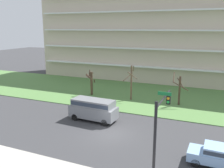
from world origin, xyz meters
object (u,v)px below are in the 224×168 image
Objects in this scene: sedan_blue_near_left at (220,155)px; traffic_signal_mast at (161,123)px; tree_center at (179,89)px; tree_far_left at (91,82)px; tree_left at (131,82)px; van_gray_center_left at (93,108)px.

traffic_signal_mast is at bearing -139.06° from sedan_blue_near_left.
sedan_blue_near_left is (4.81, -13.49, -1.33)m from tree_center.
tree_center is 0.73× the size of traffic_signal_mast.
traffic_signal_mast reaches higher than tree_center.
tree_far_left is 6.29m from tree_left.
tree_left reaches higher than van_gray_center_left.
tree_far_left is at bearing -179.75° from tree_center.
tree_far_left is 22.11m from sedan_blue_near_left.
traffic_signal_mast is (8.82, -7.59, 2.56)m from van_gray_center_left.
tree_center is 16.70m from traffic_signal_mast.
tree_far_left is 0.66× the size of traffic_signal_mast.
traffic_signal_mast is at bearing -86.41° from tree_center.
sedan_blue_near_left is at bearing -49.81° from tree_left.
tree_far_left reaches higher than sedan_blue_near_left.
tree_left is 1.16× the size of tree_center.
van_gray_center_left is at bearing 139.30° from traffic_signal_mast.
traffic_signal_mast is (1.04, -16.58, 1.76)m from tree_center.
tree_center is 14.38m from sedan_blue_near_left.
tree_left is at bearing -178.61° from tree_center.
tree_center is 0.80× the size of van_gray_center_left.
van_gray_center_left reaches higher than sedan_blue_near_left.
tree_center is at bearing 1.39° from tree_left.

